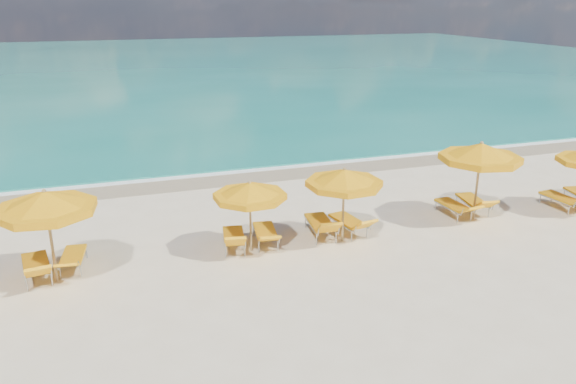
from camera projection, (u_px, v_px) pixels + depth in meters
name	position (u px, v px, depth m)	size (l,w,h in m)	color
ground_plane	(304.00, 247.00, 16.20)	(120.00, 120.00, 0.00)	beige
ocean	(149.00, 66.00, 59.23)	(120.00, 80.00, 0.30)	#147465
wet_sand_band	(242.00, 175.00, 22.84)	(120.00, 2.60, 0.01)	tan
foam_line	(238.00, 169.00, 23.55)	(120.00, 1.20, 0.03)	white
whitecap_near	(88.00, 134.00, 29.65)	(14.00, 0.36, 0.05)	white
whitecap_far	(295.00, 99.00, 40.11)	(18.00, 0.30, 0.05)	white
umbrella_2	(46.00, 203.00, 13.59)	(2.99, 2.99, 2.48)	tan
umbrella_3	(250.00, 192.00, 15.40)	(2.64, 2.64, 2.10)	tan
umbrella_4	(344.00, 179.00, 16.00)	(2.85, 2.85, 2.28)	tan
umbrella_5	(481.00, 153.00, 17.53)	(2.99, 2.99, 2.61)	tan
lounger_2_left	(37.00, 270.00, 14.31)	(0.92, 1.99, 0.84)	#A5A8AD
lounger_2_right	(73.00, 262.00, 14.87)	(0.77, 1.81, 0.66)	#A5A8AD
lounger_3_left	(234.00, 242.00, 16.05)	(0.89, 1.85, 0.82)	#A5A8AD
lounger_3_right	(266.00, 237.00, 16.35)	(0.87, 1.93, 0.73)	#A5A8AD
lounger_4_left	(321.00, 228.00, 16.90)	(0.86, 2.02, 0.89)	#A5A8AD
lounger_4_right	(349.00, 226.00, 17.13)	(0.88, 1.91, 0.81)	#A5A8AD
lounger_5_left	(454.00, 210.00, 18.45)	(0.68, 1.84, 0.72)	#A5A8AD
lounger_5_right	(473.00, 205.00, 18.83)	(0.89, 1.94, 0.79)	#A5A8AD
lounger_6_left	(561.00, 202.00, 19.11)	(0.74, 1.93, 0.75)	#A5A8AD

